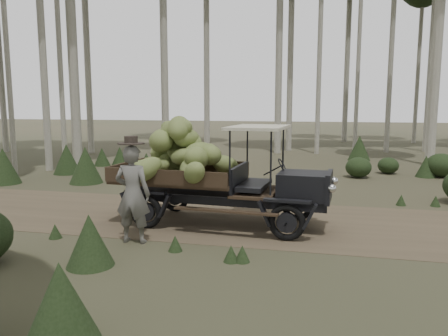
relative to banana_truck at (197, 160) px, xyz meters
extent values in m
plane|color=#473D2B|center=(2.68, 0.39, -1.46)|extent=(120.00, 120.00, 0.00)
cube|color=brown|center=(2.68, 0.39, -1.46)|extent=(70.00, 4.00, 0.01)
cube|color=black|center=(2.40, -0.19, -0.46)|extent=(1.06, 1.02, 0.55)
cube|color=black|center=(2.95, -0.23, -0.46)|extent=(0.17, 1.01, 0.62)
cube|color=black|center=(1.00, -0.10, -0.36)|extent=(0.17, 1.40, 0.55)
cube|color=#38281C|center=(-0.40, 0.00, -0.46)|extent=(2.92, 1.99, 0.08)
cube|color=#38281C|center=(-0.34, 0.90, -0.28)|extent=(2.80, 0.25, 0.32)
cube|color=#38281C|center=(-0.46, -0.90, -0.28)|extent=(2.80, 0.25, 0.32)
cube|color=#38281C|center=(-1.79, 0.09, -0.28)|extent=(0.18, 1.80, 0.32)
cube|color=beige|center=(1.43, -0.13, 0.76)|extent=(1.26, 1.77, 0.06)
cube|color=black|center=(0.68, 0.31, -0.84)|extent=(4.60, 0.41, 0.18)
cube|color=black|center=(0.63, -0.45, -0.84)|extent=(4.60, 0.41, 0.18)
torus|color=black|center=(2.25, 0.62, -1.08)|extent=(0.77, 0.19, 0.76)
torus|color=black|center=(2.15, -0.98, -1.08)|extent=(0.77, 0.19, 0.76)
torus|color=black|center=(-0.84, 0.83, -1.08)|extent=(0.77, 0.19, 0.76)
torus|color=black|center=(-0.95, -0.77, -1.08)|extent=(0.77, 0.19, 0.76)
sphere|color=beige|center=(3.06, 0.22, -0.41)|extent=(0.18, 0.18, 0.18)
sphere|color=beige|center=(3.00, -0.68, -0.41)|extent=(0.18, 0.18, 0.18)
ellipsoid|color=olive|center=(0.54, 0.60, -0.19)|extent=(0.91, 0.75, 0.65)
ellipsoid|color=olive|center=(0.09, -0.06, 0.17)|extent=(0.90, 0.83, 0.52)
ellipsoid|color=olive|center=(-0.17, 0.24, 0.38)|extent=(0.71, 0.81, 0.58)
ellipsoid|color=olive|center=(-0.61, 0.12, 0.65)|extent=(0.93, 0.78, 0.61)
ellipsoid|color=olive|center=(-0.90, -0.09, -0.15)|extent=(0.81, 0.68, 0.48)
ellipsoid|color=olive|center=(-0.58, 0.38, 0.14)|extent=(0.46, 0.79, 0.56)
ellipsoid|color=olive|center=(-0.81, -0.13, 0.41)|extent=(0.87, 0.84, 0.60)
ellipsoid|color=olive|center=(-0.42, 0.15, 0.69)|extent=(0.52, 0.83, 0.55)
ellipsoid|color=olive|center=(-0.92, 0.48, -0.19)|extent=(0.75, 1.01, 0.71)
ellipsoid|color=olive|center=(-1.14, 0.60, 0.10)|extent=(0.44, 0.77, 0.55)
ellipsoid|color=olive|center=(-0.76, 0.19, 0.44)|extent=(0.94, 0.67, 0.61)
ellipsoid|color=olive|center=(-0.37, -0.10, 0.64)|extent=(0.49, 0.71, 0.51)
ellipsoid|color=olive|center=(-0.72, 0.40, -0.25)|extent=(0.79, 0.93, 0.52)
ellipsoid|color=olive|center=(0.34, -0.12, 0.13)|extent=(0.80, 0.78, 0.51)
ellipsoid|color=olive|center=(-0.25, 0.03, 0.48)|extent=(0.72, 0.91, 0.52)
ellipsoid|color=olive|center=(-0.58, 0.02, 0.63)|extent=(1.10, 0.90, 0.81)
ellipsoid|color=olive|center=(0.01, -0.47, -0.18)|extent=(0.71, 0.98, 0.72)
ellipsoid|color=olive|center=(0.15, 0.50, 0.11)|extent=(0.67, 0.88, 0.63)
ellipsoid|color=olive|center=(-0.72, 0.32, 0.39)|extent=(0.47, 0.74, 0.57)
ellipsoid|color=olive|center=(-0.41, -0.02, 0.70)|extent=(0.93, 0.77, 0.66)
ellipsoid|color=olive|center=(-1.29, -0.17, -0.21)|extent=(0.56, 0.81, 0.41)
ellipsoid|color=olive|center=(-0.28, -0.22, 0.09)|extent=(0.78, 0.61, 0.49)
ellipsoid|color=olive|center=(-0.86, 0.30, 0.48)|extent=(0.83, 0.90, 0.53)
ellipsoid|color=olive|center=(-0.40, -0.08, 0.72)|extent=(0.70, 1.02, 0.75)
ellipsoid|color=olive|center=(-0.48, 0.63, -0.26)|extent=(0.67, 0.96, 0.72)
ellipsoid|color=olive|center=(0.12, -0.44, 0.09)|extent=(0.59, 0.84, 0.64)
ellipsoid|color=olive|center=(-0.86, -0.92, -0.12)|extent=(0.96, 0.87, 0.76)
ellipsoid|color=olive|center=(0.24, -1.00, -0.14)|extent=(0.78, 0.92, 0.70)
imported|color=#5F5D57|center=(-0.80, -1.74, -0.49)|extent=(0.72, 0.49, 1.94)
cylinder|color=#2E2620|center=(-0.80, -1.74, 0.51)|extent=(0.53, 0.53, 0.03)
cylinder|color=#2E2620|center=(-0.80, -1.74, 0.57)|extent=(0.27, 0.27, 0.16)
cylinder|color=#B2AD9E|center=(-4.43, 17.22, 7.33)|extent=(0.35, 0.35, 17.58)
cylinder|color=#B2AD9E|center=(-8.04, 19.50, 7.98)|extent=(0.42, 0.42, 18.88)
cylinder|color=#B2AD9E|center=(-8.79, 21.03, 7.98)|extent=(0.26, 0.26, 18.88)
cylinder|color=#B2AD9E|center=(0.28, 14.88, 6.07)|extent=(0.38, 0.38, 15.06)
cylinder|color=#B2AD9E|center=(0.79, 16.27, 6.32)|extent=(0.34, 0.34, 15.55)
cylinder|color=#B2AD9E|center=(8.56, 17.59, 6.13)|extent=(0.38, 0.38, 15.17)
cylinder|color=#B2AD9E|center=(4.23, 23.45, 6.98)|extent=(0.38, 0.38, 16.88)
cylinder|color=#B2AD9E|center=(8.97, 23.37, 6.20)|extent=(0.26, 0.26, 15.33)
cone|color=#233319|center=(-6.14, 8.48, -1.05)|extent=(0.74, 0.74, 0.82)
cone|color=#233319|center=(-5.19, 3.98, -0.83)|extent=(1.14, 1.14, 1.27)
ellipsoid|color=#233319|center=(5.31, 8.51, -1.13)|extent=(0.80, 0.80, 0.64)
cone|color=#233319|center=(-6.77, 8.02, -1.06)|extent=(0.72, 0.72, 0.80)
cone|color=#233319|center=(-3.17, 4.52, -0.94)|extent=(0.95, 0.95, 1.05)
cone|color=#233319|center=(-7.01, 5.68, -0.87)|extent=(1.06, 1.06, 1.18)
ellipsoid|color=#233319|center=(7.12, 8.07, -1.01)|extent=(1.11, 1.11, 0.89)
cone|color=#233319|center=(-0.04, -5.35, -0.98)|extent=(0.87, 0.87, 0.97)
cone|color=#233319|center=(-4.09, 8.64, -1.21)|extent=(0.45, 0.45, 0.50)
cone|color=#233319|center=(4.50, 12.57, -0.86)|extent=(1.08, 1.08, 1.20)
cone|color=#233319|center=(-7.89, 3.25, -0.84)|extent=(1.11, 1.11, 1.24)
cone|color=#233319|center=(6.57, 7.96, -1.05)|extent=(0.73, 0.73, 0.81)
ellipsoid|color=#233319|center=(4.10, 7.28, -1.07)|extent=(0.94, 0.94, 0.76)
cone|color=#233319|center=(-0.98, -3.09, -1.01)|extent=(0.81, 0.81, 0.90)
cone|color=#233319|center=(1.50, -2.34, -1.31)|extent=(0.27, 0.27, 0.30)
cone|color=#233319|center=(-2.48, -1.86, -1.31)|extent=(0.27, 0.27, 0.30)
cone|color=#233319|center=(0.17, -2.06, -1.31)|extent=(0.27, 0.27, 0.30)
cone|color=#233319|center=(0.38, 3.03, -1.31)|extent=(0.27, 0.27, 0.30)
cone|color=#233319|center=(1.31, -2.37, -1.31)|extent=(0.27, 0.27, 0.30)
cone|color=#233319|center=(1.11, 2.63, -1.31)|extent=(0.27, 0.27, 0.30)
cone|color=#233319|center=(0.23, 2.70, -1.31)|extent=(0.27, 0.27, 0.30)
cone|color=#233319|center=(5.79, 2.92, -1.31)|extent=(0.27, 0.27, 0.30)
cone|color=#233319|center=(4.90, 2.84, -1.31)|extent=(0.27, 0.27, 0.30)
camera|label=1|loc=(2.82, -9.49, 1.26)|focal=35.00mm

